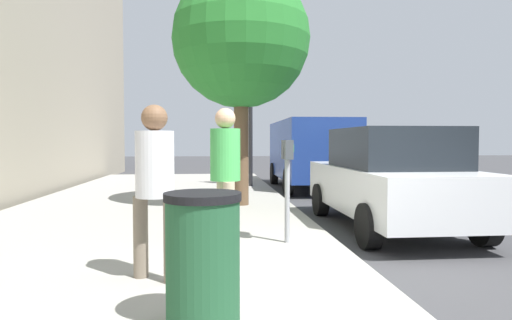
{
  "coord_description": "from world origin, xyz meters",
  "views": [
    {
      "loc": [
        -4.72,
        1.74,
        1.55
      ],
      "look_at": [
        1.44,
        1.14,
        1.28
      ],
      "focal_mm": 30.84,
      "sensor_mm": 36.0,
      "label": 1
    }
  ],
  "objects_px": {
    "parking_meter": "(287,169)",
    "trash_bin": "(203,259)",
    "parked_sedan_near": "(390,178)",
    "pedestrian_bystander": "(155,177)",
    "traffic_signal": "(254,108)",
    "parked_van_far": "(310,150)",
    "pedestrian_at_meter": "(225,164)",
    "street_tree": "(241,40)"
  },
  "relations": [
    {
      "from": "parking_meter",
      "to": "trash_bin",
      "type": "relative_size",
      "value": 1.4
    },
    {
      "from": "parking_meter",
      "to": "parked_sedan_near",
      "type": "bearing_deg",
      "value": -54.4
    },
    {
      "from": "parking_meter",
      "to": "pedestrian_bystander",
      "type": "bearing_deg",
      "value": 132.99
    },
    {
      "from": "traffic_signal",
      "to": "parked_van_far",
      "type": "bearing_deg",
      "value": -79.75
    },
    {
      "from": "parking_meter",
      "to": "traffic_signal",
      "type": "xyz_separation_m",
      "value": [
        7.63,
        -0.25,
        1.41
      ]
    },
    {
      "from": "pedestrian_bystander",
      "to": "traffic_signal",
      "type": "relative_size",
      "value": 0.49
    },
    {
      "from": "trash_bin",
      "to": "pedestrian_bystander",
      "type": "bearing_deg",
      "value": 23.68
    },
    {
      "from": "pedestrian_at_meter",
      "to": "parking_meter",
      "type": "bearing_deg",
      "value": -5.28
    },
    {
      "from": "parking_meter",
      "to": "parked_van_far",
      "type": "xyz_separation_m",
      "value": [
        7.97,
        -2.08,
        0.09
      ]
    },
    {
      "from": "trash_bin",
      "to": "street_tree",
      "type": "bearing_deg",
      "value": -6.29
    },
    {
      "from": "parking_meter",
      "to": "parked_sedan_near",
      "type": "xyz_separation_m",
      "value": [
        1.49,
        -2.08,
        -0.27
      ]
    },
    {
      "from": "pedestrian_at_meter",
      "to": "pedestrian_bystander",
      "type": "distance_m",
      "value": 1.57
    },
    {
      "from": "parked_sedan_near",
      "to": "trash_bin",
      "type": "relative_size",
      "value": 4.36
    },
    {
      "from": "parked_van_far",
      "to": "pedestrian_at_meter",
      "type": "bearing_deg",
      "value": 160.04
    },
    {
      "from": "parked_sedan_near",
      "to": "parked_van_far",
      "type": "xyz_separation_m",
      "value": [
        6.48,
        -0.0,
        0.36
      ]
    },
    {
      "from": "pedestrian_at_meter",
      "to": "traffic_signal",
      "type": "xyz_separation_m",
      "value": [
        7.73,
        -1.1,
        1.33
      ]
    },
    {
      "from": "parking_meter",
      "to": "street_tree",
      "type": "bearing_deg",
      "value": 6.31
    },
    {
      "from": "pedestrian_bystander",
      "to": "trash_bin",
      "type": "height_order",
      "value": "pedestrian_bystander"
    },
    {
      "from": "parked_sedan_near",
      "to": "trash_bin",
      "type": "height_order",
      "value": "parked_sedan_near"
    },
    {
      "from": "pedestrian_bystander",
      "to": "parked_sedan_near",
      "type": "xyz_separation_m",
      "value": [
        2.97,
        -3.67,
        -0.29
      ]
    },
    {
      "from": "street_tree",
      "to": "pedestrian_bystander",
      "type": "bearing_deg",
      "value": 166.92
    },
    {
      "from": "pedestrian_bystander",
      "to": "trash_bin",
      "type": "relative_size",
      "value": 1.74
    },
    {
      "from": "parked_van_far",
      "to": "traffic_signal",
      "type": "distance_m",
      "value": 2.28
    },
    {
      "from": "parking_meter",
      "to": "street_tree",
      "type": "xyz_separation_m",
      "value": [
        3.63,
        0.4,
        2.56
      ]
    },
    {
      "from": "parked_van_far",
      "to": "trash_bin",
      "type": "bearing_deg",
      "value": 163.34
    },
    {
      "from": "pedestrian_at_meter",
      "to": "parked_sedan_near",
      "type": "height_order",
      "value": "pedestrian_at_meter"
    },
    {
      "from": "parked_sedan_near",
      "to": "street_tree",
      "type": "xyz_separation_m",
      "value": [
        2.15,
        2.48,
        2.83
      ]
    },
    {
      "from": "parked_van_far",
      "to": "trash_bin",
      "type": "distance_m",
      "value": 11.07
    },
    {
      "from": "trash_bin",
      "to": "parked_sedan_near",
      "type": "bearing_deg",
      "value": -37.62
    },
    {
      "from": "pedestrian_bystander",
      "to": "street_tree",
      "type": "relative_size",
      "value": 0.35
    },
    {
      "from": "parking_meter",
      "to": "parked_sedan_near",
      "type": "height_order",
      "value": "parked_sedan_near"
    },
    {
      "from": "pedestrian_at_meter",
      "to": "traffic_signal",
      "type": "distance_m",
      "value": 7.92
    },
    {
      "from": "street_tree",
      "to": "traffic_signal",
      "type": "xyz_separation_m",
      "value": [
        4.0,
        -0.65,
        -1.15
      ]
    },
    {
      "from": "parking_meter",
      "to": "pedestrian_bystander",
      "type": "distance_m",
      "value": 2.18
    },
    {
      "from": "trash_bin",
      "to": "parked_van_far",
      "type": "bearing_deg",
      "value": -16.66
    },
    {
      "from": "parked_van_far",
      "to": "trash_bin",
      "type": "xyz_separation_m",
      "value": [
        -10.59,
        3.17,
        -0.6
      ]
    },
    {
      "from": "pedestrian_bystander",
      "to": "parked_sedan_near",
      "type": "bearing_deg",
      "value": -19.37
    },
    {
      "from": "parked_sedan_near",
      "to": "trash_bin",
      "type": "distance_m",
      "value": 5.2
    },
    {
      "from": "street_tree",
      "to": "trash_bin",
      "type": "bearing_deg",
      "value": 173.71
    },
    {
      "from": "parked_sedan_near",
      "to": "parking_meter",
      "type": "bearing_deg",
      "value": 125.6
    },
    {
      "from": "parked_van_far",
      "to": "trash_bin",
      "type": "relative_size",
      "value": 5.19
    },
    {
      "from": "pedestrian_bystander",
      "to": "street_tree",
      "type": "xyz_separation_m",
      "value": [
        5.12,
        -1.19,
        2.54
      ]
    }
  ]
}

